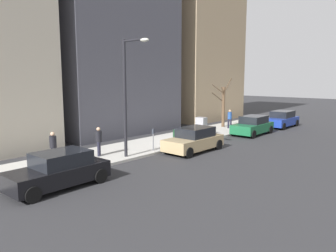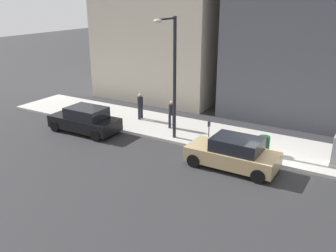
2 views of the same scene
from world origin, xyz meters
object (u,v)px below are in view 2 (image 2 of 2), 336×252
(parked_car_black, at_px, (85,120))
(trash_bin, at_px, (264,145))
(streetlamp, at_px, (172,69))
(pedestrian_midblock, at_px, (172,113))
(pedestrian_far_corner, at_px, (140,105))
(parked_car_tan, at_px, (233,153))
(parking_meter, at_px, (209,130))

(parked_car_black, bearing_deg, trash_bin, -80.05)
(streetlamp, height_order, trash_bin, streetlamp)
(pedestrian_midblock, xyz_separation_m, pedestrian_far_corner, (0.45, 2.57, 0.00))
(pedestrian_midblock, distance_m, pedestrian_far_corner, 2.61)
(parked_car_tan, height_order, parked_car_black, same)
(trash_bin, bearing_deg, pedestrian_far_corner, 80.70)
(streetlamp, relative_size, trash_bin, 7.22)
(parking_meter, bearing_deg, parked_car_tan, -128.84)
(parked_car_black, height_order, streetlamp, streetlamp)
(parked_car_black, xyz_separation_m, streetlamp, (1.31, -5.11, 3.28))
(parked_car_tan, xyz_separation_m, trash_bin, (2.06, -0.81, -0.14))
(streetlamp, xyz_separation_m, trash_bin, (0.62, -4.94, -3.42))
(parking_meter, bearing_deg, parked_car_black, 101.57)
(parked_car_black, distance_m, pedestrian_far_corner, 3.70)
(pedestrian_midblock, bearing_deg, parking_meter, -68.90)
(parked_car_black, height_order, pedestrian_midblock, pedestrian_midblock)
(trash_bin, bearing_deg, pedestrian_midblock, 80.99)
(parked_car_tan, bearing_deg, pedestrian_midblock, 59.49)
(parking_meter, bearing_deg, trash_bin, -80.90)
(parked_car_tan, xyz_separation_m, streetlamp, (1.45, 4.14, 3.28))
(parked_car_tan, height_order, parking_meter, parked_car_tan)
(streetlamp, bearing_deg, pedestrian_midblock, 30.68)
(pedestrian_far_corner, bearing_deg, streetlamp, 66.38)
(parking_meter, relative_size, pedestrian_far_corner, 0.81)
(parked_car_tan, relative_size, parked_car_black, 0.99)
(streetlamp, distance_m, trash_bin, 6.04)
(parked_car_black, xyz_separation_m, pedestrian_far_corner, (3.31, -1.62, 0.35))
(parking_meter, distance_m, trash_bin, 2.87)
(pedestrian_far_corner, bearing_deg, pedestrian_midblock, 86.22)
(parked_car_tan, height_order, streetlamp, streetlamp)
(streetlamp, distance_m, pedestrian_far_corner, 4.97)
(parked_car_tan, relative_size, parking_meter, 3.11)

